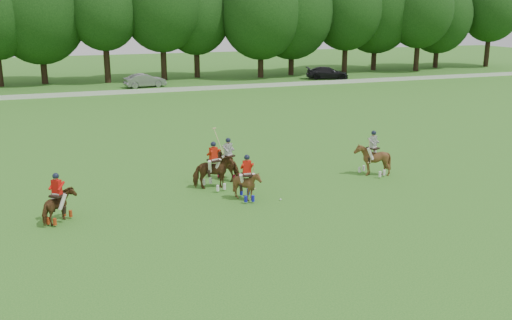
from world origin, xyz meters
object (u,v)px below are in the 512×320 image
object	(u,v)px
polo_red_b	(214,172)
polo_stripe_a	(228,165)
polo_ball	(280,200)
car_mid	(145,81)
car_right	(327,73)
polo_red_c	(247,184)
polo_stripe_b	(372,159)
polo_red_a	(58,205)

from	to	relation	value
polo_red_b	polo_stripe_a	size ratio (longest dim) A/B	1.33
polo_stripe_a	polo_ball	distance (m)	4.25
car_mid	polo_red_b	size ratio (longest dim) A/B	1.55
car_right	polo_red_b	bearing A→B (deg)	164.10
car_right	polo_red_b	xyz separation A→B (m)	(-24.94, -37.75, 0.09)
polo_red_c	polo_ball	xyz separation A→B (m)	(1.39, -0.61, -0.70)
polo_red_c	polo_stripe_b	size ratio (longest dim) A/B	0.89
car_right	polo_stripe_a	xyz separation A→B (m)	(-23.82, -36.45, 0.02)
polo_stripe_b	car_mid	bearing A→B (deg)	98.43
polo_red_b	polo_ball	xyz separation A→B (m)	(2.36, -2.71, -0.79)
car_right	polo_red_b	size ratio (longest dim) A/B	1.78
car_right	car_mid	bearing A→B (deg)	107.56
polo_red_c	polo_ball	bearing A→B (deg)	-23.59
polo_stripe_b	car_right	bearing A→B (deg)	66.60
car_mid	polo_stripe_a	xyz separation A→B (m)	(-1.57, -36.45, 0.03)
car_right	polo_ball	xyz separation A→B (m)	(-22.58, -40.46, -0.70)
car_right	polo_stripe_a	bearing A→B (deg)	164.40
car_right	polo_stripe_a	world-z (taller)	polo_stripe_a
polo_red_a	polo_stripe_b	xyz separation A→B (m)	(15.50, 1.63, 0.13)
polo_ball	polo_red_b	bearing A→B (deg)	131.08
polo_stripe_b	polo_red_b	bearing A→B (deg)	176.25
polo_stripe_b	polo_red_c	bearing A→B (deg)	-168.16
polo_red_c	polo_red_b	bearing A→B (deg)	114.72
car_mid	polo_red_a	size ratio (longest dim) A/B	2.14
polo_stripe_b	polo_ball	xyz separation A→B (m)	(-6.01, -2.16, -0.82)
car_mid	polo_red_b	xyz separation A→B (m)	(-2.70, -37.75, 0.10)
polo_red_b	car_mid	bearing A→B (deg)	85.92
car_right	polo_red_a	bearing A→B (deg)	158.78
car_mid	polo_ball	xyz separation A→B (m)	(-0.33, -40.46, -0.69)
car_mid	polo_red_b	distance (m)	37.84
polo_ball	polo_stripe_b	bearing A→B (deg)	19.78
car_mid	polo_stripe_b	size ratio (longest dim) A/B	1.88
polo_red_b	car_right	bearing A→B (deg)	56.54
car_mid	polo_stripe_b	bearing A→B (deg)	179.60
polo_red_b	polo_ball	size ratio (longest dim) A/B	31.93
polo_red_a	polo_red_c	xyz separation A→B (m)	(8.10, 0.07, 0.01)
car_mid	polo_red_c	distance (m)	39.89
polo_red_a	polo_red_c	bearing A→B (deg)	0.53
polo_stripe_a	polo_stripe_b	bearing A→B (deg)	-14.30
polo_red_c	polo_ball	world-z (taller)	polo_red_c
car_right	polo_red_a	xyz separation A→B (m)	(-32.07, -39.92, -0.01)
polo_red_a	polo_stripe_b	distance (m)	15.59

